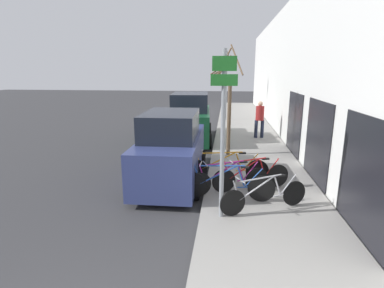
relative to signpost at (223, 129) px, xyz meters
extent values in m
plane|color=#333335|center=(-1.48, 6.83, -2.16)|extent=(80.00, 80.00, 0.00)
cube|color=gray|center=(1.12, 9.63, -2.09)|extent=(3.20, 32.00, 0.15)
cube|color=silver|center=(2.87, 9.63, 1.09)|extent=(0.20, 32.00, 6.50)
cube|color=black|center=(2.75, -0.44, -0.82)|extent=(0.03, 2.33, 2.39)
cube|color=black|center=(2.75, 2.74, -0.82)|extent=(0.03, 2.33, 2.39)
cube|color=black|center=(2.75, 5.92, -0.82)|extent=(0.03, 2.33, 2.39)
cylinder|color=gray|center=(0.00, 0.01, -0.18)|extent=(0.10, 0.10, 3.65)
cube|color=#19591E|center=(0.00, -0.05, 1.34)|extent=(0.49, 0.02, 0.29)
cube|color=#19591E|center=(0.00, -0.05, 1.02)|extent=(0.55, 0.02, 0.23)
cylinder|color=black|center=(0.26, 0.06, -1.70)|extent=(0.58, 0.30, 0.62)
cylinder|color=black|center=(1.76, 0.79, -1.70)|extent=(0.58, 0.30, 0.62)
cylinder|color=#B7B7BC|center=(0.82, 0.33, -1.41)|extent=(0.85, 0.44, 0.52)
cylinder|color=#B7B7BC|center=(0.90, 0.37, -1.19)|extent=(0.99, 0.50, 0.08)
cylinder|color=#B7B7BC|center=(1.31, 0.57, -1.43)|extent=(0.20, 0.12, 0.45)
cylinder|color=#B7B7BC|center=(1.49, 0.66, -1.67)|extent=(0.54, 0.28, 0.08)
cylinder|color=#B7B7BC|center=(1.57, 0.70, -1.46)|extent=(0.41, 0.22, 0.50)
cylinder|color=#B7B7BC|center=(0.33, 0.10, -1.43)|extent=(0.19, 0.12, 0.54)
cube|color=black|center=(1.38, 0.60, -1.19)|extent=(0.21, 0.16, 0.04)
cylinder|color=#99999E|center=(0.41, 0.13, -1.17)|extent=(0.21, 0.41, 0.02)
cylinder|color=black|center=(-0.72, 0.99, -1.67)|extent=(0.68, 0.06, 0.68)
cylinder|color=black|center=(0.98, 0.92, -1.67)|extent=(0.68, 0.06, 0.68)
cylinder|color=#1E4799|center=(-0.08, 0.96, -1.35)|extent=(0.96, 0.07, 0.56)
cylinder|color=#1E4799|center=(0.00, 0.96, -1.12)|extent=(1.11, 0.08, 0.09)
cylinder|color=#1E4799|center=(0.47, 0.94, -1.38)|extent=(0.21, 0.04, 0.49)
cylinder|color=#1E4799|center=(0.68, 0.93, -1.64)|extent=(0.60, 0.05, 0.08)
cylinder|color=#1E4799|center=(0.77, 0.93, -1.41)|extent=(0.45, 0.05, 0.55)
cylinder|color=#1E4799|center=(-0.64, 0.98, -1.38)|extent=(0.20, 0.04, 0.59)
cube|color=black|center=(0.56, 0.94, -1.12)|extent=(0.20, 0.09, 0.04)
cylinder|color=#99999E|center=(-0.55, 0.98, -1.09)|extent=(0.04, 0.44, 0.02)
cylinder|color=black|center=(-0.60, 1.08, -1.68)|extent=(0.63, 0.25, 0.65)
cylinder|color=black|center=(0.93, 1.62, -1.68)|extent=(0.63, 0.25, 0.65)
cylinder|color=#8C1E72|center=(-0.02, 1.28, -1.38)|extent=(0.87, 0.34, 0.54)
cylinder|color=#8C1E72|center=(0.05, 1.31, -1.15)|extent=(1.01, 0.39, 0.09)
cylinder|color=#8C1E72|center=(0.48, 1.46, -1.41)|extent=(0.20, 0.10, 0.47)
cylinder|color=#8C1E72|center=(0.67, 1.52, -1.66)|extent=(0.55, 0.22, 0.08)
cylinder|color=#8C1E72|center=(0.74, 1.55, -1.43)|extent=(0.41, 0.17, 0.52)
cylinder|color=#8C1E72|center=(-0.52, 1.10, -1.41)|extent=(0.19, 0.09, 0.56)
cube|color=black|center=(0.55, 1.48, -1.16)|extent=(0.22, 0.14, 0.04)
cylinder|color=#99999E|center=(-0.44, 1.13, -1.13)|extent=(0.17, 0.42, 0.02)
cylinder|color=black|center=(0.04, 1.39, -1.68)|extent=(0.63, 0.27, 0.66)
cylinder|color=black|center=(1.54, 1.97, -1.68)|extent=(0.63, 0.27, 0.66)
cylinder|color=red|center=(0.60, 1.61, -1.38)|extent=(0.86, 0.36, 0.54)
cylinder|color=red|center=(0.68, 1.64, -1.14)|extent=(0.99, 0.41, 0.09)
cylinder|color=red|center=(1.09, 1.80, -1.40)|extent=(0.20, 0.10, 0.47)
cylinder|color=red|center=(1.28, 1.87, -1.66)|extent=(0.54, 0.23, 0.08)
cylinder|color=red|center=(1.35, 1.90, -1.43)|extent=(0.41, 0.18, 0.53)
cylinder|color=red|center=(0.11, 1.42, -1.40)|extent=(0.19, 0.10, 0.57)
cube|color=black|center=(1.17, 1.83, -1.15)|extent=(0.22, 0.15, 0.04)
cylinder|color=#99999E|center=(0.19, 1.45, -1.12)|extent=(0.18, 0.42, 0.02)
cylinder|color=black|center=(-0.80, 2.16, -1.67)|extent=(0.68, 0.09, 0.68)
cylinder|color=black|center=(1.01, 2.30, -1.67)|extent=(0.68, 0.09, 0.68)
cylinder|color=orange|center=(-0.12, 2.21, -1.36)|extent=(1.01, 0.12, 0.56)
cylinder|color=orange|center=(-0.03, 2.22, -1.12)|extent=(1.18, 0.13, 0.09)
cylinder|color=orange|center=(0.47, 2.26, -1.38)|extent=(0.22, 0.05, 0.49)
cylinder|color=orange|center=(0.69, 2.28, -1.64)|extent=(0.64, 0.08, 0.08)
cylinder|color=orange|center=(0.78, 2.28, -1.41)|extent=(0.48, 0.07, 0.55)
cylinder|color=orange|center=(-0.71, 2.16, -1.38)|extent=(0.21, 0.05, 0.59)
cube|color=black|center=(0.56, 2.27, -1.12)|extent=(0.21, 0.10, 0.04)
cylinder|color=#99999E|center=(-0.62, 2.17, -1.09)|extent=(0.06, 0.44, 0.02)
cube|color=navy|center=(-1.58, 2.57, -1.36)|extent=(1.78, 4.50, 1.25)
cube|color=black|center=(-1.58, 2.39, -0.36)|extent=(1.57, 2.35, 0.76)
cylinder|color=black|center=(-2.46, 3.94, -1.85)|extent=(0.23, 0.62, 0.61)
cylinder|color=black|center=(-0.76, 3.97, -1.85)|extent=(0.23, 0.62, 0.61)
cylinder|color=black|center=(-2.41, 1.16, -1.85)|extent=(0.23, 0.62, 0.61)
cylinder|color=black|center=(-0.71, 1.19, -1.85)|extent=(0.23, 0.62, 0.61)
cube|color=#144728|center=(-1.69, 8.10, -1.31)|extent=(2.15, 4.84, 1.34)
cube|color=black|center=(-1.67, 7.91, -0.22)|extent=(1.81, 2.56, 0.83)
cylinder|color=black|center=(-2.70, 9.50, -1.82)|extent=(0.26, 0.69, 0.67)
cylinder|color=black|center=(-0.87, 9.62, -1.82)|extent=(0.26, 0.69, 0.67)
cylinder|color=black|center=(-2.51, 6.57, -1.82)|extent=(0.26, 0.69, 0.67)
cylinder|color=black|center=(-0.67, 6.70, -1.82)|extent=(0.26, 0.69, 0.67)
cylinder|color=#1E2338|center=(1.83, 8.61, -1.57)|extent=(0.16, 0.16, 0.87)
cylinder|color=#1E2338|center=(1.53, 8.55, -1.57)|extent=(0.16, 0.16, 0.87)
cylinder|color=maroon|center=(1.68, 8.58, -0.79)|extent=(0.40, 0.40, 0.69)
sphere|color=tan|center=(1.68, 8.58, -0.33)|extent=(0.24, 0.24, 0.24)
cylinder|color=brown|center=(0.16, 5.26, -0.47)|extent=(0.15, 0.15, 3.08)
cylinder|color=brown|center=(0.37, 4.79, 1.60)|extent=(0.48, 1.00, 1.10)
cylinder|color=brown|center=(-0.04, 5.10, 1.41)|extent=(0.48, 0.40, 0.72)
cylinder|color=brown|center=(-0.14, 5.05, 1.26)|extent=(0.66, 0.47, 0.43)
cylinder|color=brown|center=(-0.20, 5.24, 1.33)|extent=(0.77, 0.10, 0.56)
cylinder|color=brown|center=(-0.07, 5.04, 1.54)|extent=(0.54, 0.51, 0.98)
cylinder|color=gray|center=(-0.01, 14.13, 0.24)|extent=(0.10, 0.10, 4.50)
cube|color=black|center=(-0.01, 14.03, 2.04)|extent=(0.20, 0.16, 0.64)
sphere|color=red|center=(-0.01, 13.94, 2.24)|extent=(0.11, 0.11, 0.11)
sphere|color=orange|center=(-0.01, 13.94, 2.04)|extent=(0.11, 0.11, 0.11)
sphere|color=green|center=(-0.01, 13.94, 1.84)|extent=(0.11, 0.11, 0.11)
camera|label=1|loc=(0.07, -6.25, 1.19)|focal=28.00mm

